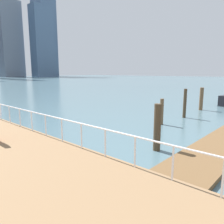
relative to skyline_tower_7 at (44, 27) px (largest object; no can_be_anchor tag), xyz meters
name	(u,v)px	position (x,y,z in m)	size (l,w,h in m)	color
ground_plane	(50,120)	(-80.75, -131.04, -34.19)	(300.00, 300.00, 0.00)	slate
boardwalk_railing	(119,139)	(-83.90, -140.43, -32.98)	(0.06, 28.52, 1.08)	white
dock_piling_0	(157,127)	(-81.06, -140.27, -33.12)	(0.32, 0.32, 2.14)	#473826
dock_piling_1	(201,99)	(-68.95, -137.73, -33.15)	(0.34, 0.34, 2.09)	brown
dock_piling_3	(185,103)	(-73.30, -138.08, -33.07)	(0.24, 0.24, 2.24)	#473826
dock_piling_4	(162,112)	(-76.48, -137.89, -33.31)	(0.25, 0.25, 1.75)	brown
skyline_tower_5	(10,40)	(-25.02, -0.66, -10.95)	(13.40, 8.43, 46.48)	slate
skyline_tower_6	(42,42)	(-10.14, -13.07, -12.10)	(13.13, 7.95, 44.18)	slate
skyline_tower_7	(44,27)	(0.00, 0.00, 0.00)	(12.09, 13.07, 68.38)	slate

